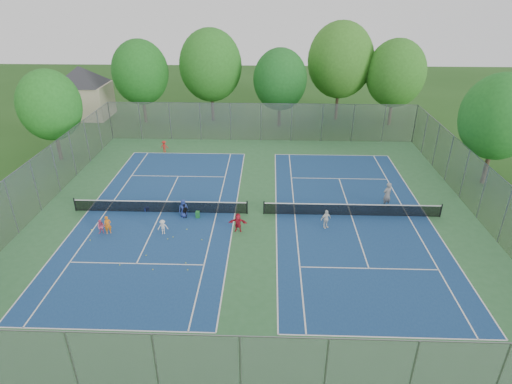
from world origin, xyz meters
TOP-DOWN VIEW (x-y plane):
  - ground at (0.00, 0.00)m, footprint 120.00×120.00m
  - court_pad at (0.00, 0.00)m, footprint 32.00×32.00m
  - court_left at (-7.00, 0.00)m, footprint 10.97×23.77m
  - court_right at (7.00, 0.00)m, footprint 10.97×23.77m
  - net_left at (-7.00, 0.00)m, footprint 12.87×0.10m
  - net_right at (7.00, 0.00)m, footprint 12.87×0.10m
  - fence_north at (0.00, 16.00)m, footprint 32.00×0.10m
  - fence_south at (0.00, -16.00)m, footprint 32.00×0.10m
  - fence_west at (-16.00, 0.00)m, footprint 0.10×32.00m
  - fence_east at (16.00, 0.00)m, footprint 0.10×32.00m
  - house at (-22.00, 24.00)m, footprint 11.03×11.03m
  - tree_nw at (-14.00, 22.00)m, footprint 6.40×6.40m
  - tree_nl at (-6.00, 23.00)m, footprint 7.20×7.20m
  - tree_nc at (2.00, 21.00)m, footprint 6.00×6.00m
  - tree_nr at (9.00, 24.00)m, footprint 7.60×7.60m
  - tree_ne at (15.00, 22.00)m, footprint 6.60×6.60m
  - tree_side_w at (-19.00, 10.00)m, footprint 5.60×5.60m
  - tree_side_e at (19.00, 6.00)m, footprint 6.00×6.00m
  - ball_crate at (-8.12, 0.20)m, footprint 0.42×0.42m
  - ball_hopper at (-4.16, -0.71)m, footprint 0.28×0.28m
  - student_a at (-9.85, -3.02)m, footprint 0.57×0.50m
  - student_b at (-10.30, -3.08)m, footprint 0.51×0.40m
  - student_c at (-6.14, -2.96)m, footprint 0.75×0.51m
  - student_d at (-5.09, -0.72)m, footprint 0.64×0.27m
  - student_e at (-5.17, -0.60)m, footprint 0.79×0.65m
  - student_f at (-1.11, -2.42)m, footprint 1.27×0.46m
  - child_far_baseline at (-9.49, 12.16)m, footprint 0.78×0.46m
  - instructor at (9.81, 1.46)m, footprint 0.87×0.75m
  - teen_court_b at (4.91, -1.76)m, footprint 0.86×0.68m
  - tennis_ball_0 at (-4.01, -6.28)m, footprint 0.07×0.07m
  - tennis_ball_1 at (-11.16, -2.75)m, footprint 0.07×0.07m
  - tennis_ball_2 at (-4.66, -2.40)m, footprint 0.07×0.07m
  - tennis_ball_3 at (-11.18, -2.69)m, footprint 0.07×0.07m
  - tennis_ball_4 at (-6.64, -5.57)m, footprint 0.07×0.07m
  - tennis_ball_5 at (-5.70, -3.67)m, footprint 0.07×0.07m
  - tennis_ball_6 at (-3.78, -6.95)m, footprint 0.07×0.07m
  - tennis_ball_7 at (-3.43, -3.67)m, footprint 0.07×0.07m
  - tennis_ball_8 at (-5.40, -3.41)m, footprint 0.07×0.07m
  - tennis_ball_9 at (-5.86, -6.99)m, footprint 0.07×0.07m
  - tennis_ball_10 at (-10.79, -3.99)m, footprint 0.07×0.07m
  - tennis_ball_11 at (-7.96, -6.62)m, footprint 0.07×0.07m

SIDE VIEW (x-z plane):
  - ground at x=0.00m, z-range 0.00..0.00m
  - court_pad at x=0.00m, z-range 0.00..0.01m
  - court_left at x=-7.00m, z-range 0.01..0.02m
  - court_right at x=7.00m, z-range 0.01..0.02m
  - tennis_ball_0 at x=-4.01m, z-range 0.00..0.07m
  - tennis_ball_1 at x=-11.16m, z-range 0.00..0.07m
  - tennis_ball_2 at x=-4.66m, z-range 0.00..0.07m
  - tennis_ball_3 at x=-11.18m, z-range 0.00..0.07m
  - tennis_ball_4 at x=-6.64m, z-range 0.00..0.07m
  - tennis_ball_5 at x=-5.70m, z-range 0.00..0.07m
  - tennis_ball_6 at x=-3.78m, z-range 0.00..0.07m
  - tennis_ball_7 at x=-3.43m, z-range 0.00..0.07m
  - tennis_ball_8 at x=-5.40m, z-range 0.00..0.07m
  - tennis_ball_9 at x=-5.86m, z-range 0.00..0.07m
  - tennis_ball_10 at x=-10.79m, z-range 0.00..0.07m
  - tennis_ball_11 at x=-7.96m, z-range 0.00..0.07m
  - ball_crate at x=-8.12m, z-range 0.00..0.28m
  - ball_hopper at x=-4.16m, z-range 0.00..0.51m
  - net_left at x=-7.00m, z-range 0.00..0.91m
  - net_right at x=7.00m, z-range 0.00..0.91m
  - student_b at x=-10.30m, z-range 0.00..1.06m
  - student_c at x=-6.14m, z-range 0.00..1.08m
  - student_d at x=-5.09m, z-range 0.00..1.10m
  - child_far_baseline at x=-9.49m, z-range 0.00..1.21m
  - student_a at x=-9.85m, z-range 0.00..1.31m
  - student_f at x=-1.11m, z-range 0.00..1.35m
  - teen_court_b at x=4.91m, z-range 0.00..1.37m
  - student_e at x=-5.17m, z-range 0.00..1.39m
  - instructor at x=9.81m, z-range 0.00..2.00m
  - fence_north at x=0.00m, z-range 0.00..4.00m
  - fence_south at x=0.00m, z-range 0.00..4.00m
  - fence_west at x=-16.00m, z-range 0.00..4.00m
  - fence_east at x=16.00m, z-range 0.00..4.00m
  - house at x=-22.00m, z-range 0.56..7.86m
  - tree_side_w at x=-19.00m, z-range 1.01..9.48m
  - tree_nc at x=2.00m, z-range 0.97..9.82m
  - tree_side_e at x=19.00m, z-range 1.14..10.34m
  - tree_nw at x=-14.00m, z-range 1.10..10.68m
  - tree_ne at x=15.00m, z-range 1.08..10.85m
  - tree_nl at x=-6.00m, z-range 1.20..11.89m
  - tree_nr at x=9.00m, z-range 1.33..12.75m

